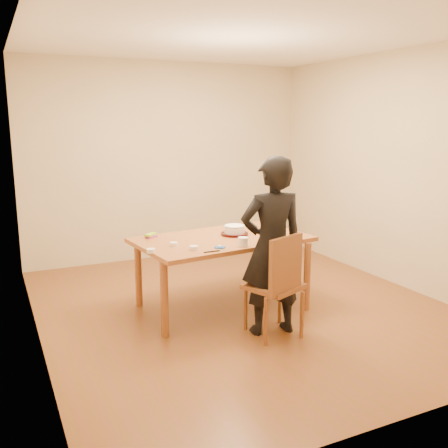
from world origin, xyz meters
name	(u,v)px	position (x,y,z in m)	size (l,w,h in m)	color
room_shell	(228,175)	(0.00, 0.34, 1.35)	(4.00, 4.50, 2.70)	brown
dining_table	(222,240)	(-0.21, 0.05, 0.73)	(1.69, 1.00, 0.04)	brown
dining_chair	(274,286)	(-0.06, -0.72, 0.45)	(0.43, 0.43, 0.04)	brown
cake_plate	(234,234)	(-0.04, 0.11, 0.76)	(0.28, 0.28, 0.02)	red
cake	(234,230)	(-0.04, 0.11, 0.81)	(0.21, 0.21, 0.07)	white
frosting_dome	(235,225)	(-0.04, 0.11, 0.85)	(0.21, 0.21, 0.03)	white
frosting_tub	(243,242)	(-0.18, -0.35, 0.79)	(0.09, 0.09, 0.08)	white
frosting_lid	(220,247)	(-0.40, -0.31, 0.76)	(0.10, 0.10, 0.01)	#164192
frosting_dollop	(220,246)	(-0.40, -0.31, 0.77)	(0.04, 0.04, 0.02)	white
ramekin_green	(194,248)	(-0.65, -0.28, 0.77)	(0.08, 0.08, 0.04)	white
ramekin_yellow	(174,244)	(-0.77, -0.07, 0.77)	(0.07, 0.07, 0.04)	white
ramekin_multi	(151,251)	(-1.03, -0.21, 0.77)	(0.08, 0.08, 0.04)	white
candy_box_pink	(151,236)	(-0.85, 0.36, 0.76)	(0.12, 0.06, 0.02)	#D03163
candy_box_green	(151,235)	(-0.85, 0.37, 0.78)	(0.13, 0.07, 0.02)	#44A21E
spatula	(212,251)	(-0.53, -0.42, 0.75)	(0.15, 0.01, 0.01)	black
person	(272,247)	(-0.06, -0.68, 0.81)	(0.59, 0.39, 1.62)	black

